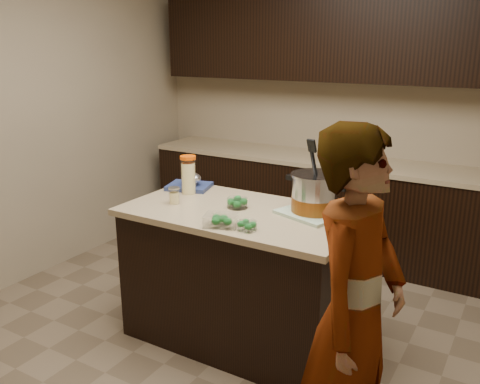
{
  "coord_description": "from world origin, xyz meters",
  "views": [
    {
      "loc": [
        1.53,
        -2.59,
        1.91
      ],
      "look_at": [
        0.0,
        0.0,
        1.02
      ],
      "focal_mm": 38.0,
      "sensor_mm": 36.0,
      "label": 1
    }
  ],
  "objects_px": {
    "stock_pot": "(315,195)",
    "person": "(355,314)",
    "island": "(240,276)",
    "lemonade_pitcher": "(188,176)"
  },
  "relations": [
    {
      "from": "lemonade_pitcher",
      "to": "person",
      "type": "relative_size",
      "value": 0.16
    },
    {
      "from": "lemonade_pitcher",
      "to": "person",
      "type": "bearing_deg",
      "value": -29.8
    },
    {
      "from": "stock_pot",
      "to": "lemonade_pitcher",
      "type": "height_order",
      "value": "stock_pot"
    },
    {
      "from": "island",
      "to": "stock_pot",
      "type": "xyz_separation_m",
      "value": [
        0.43,
        0.17,
        0.57
      ]
    },
    {
      "from": "island",
      "to": "stock_pot",
      "type": "relative_size",
      "value": 3.44
    },
    {
      "from": "stock_pot",
      "to": "person",
      "type": "bearing_deg",
      "value": -46.6
    },
    {
      "from": "island",
      "to": "stock_pot",
      "type": "height_order",
      "value": "stock_pot"
    },
    {
      "from": "island",
      "to": "lemonade_pitcher",
      "type": "relative_size",
      "value": 5.58
    },
    {
      "from": "island",
      "to": "stock_pot",
      "type": "bearing_deg",
      "value": 21.91
    },
    {
      "from": "lemonade_pitcher",
      "to": "island",
      "type": "bearing_deg",
      "value": -15.88
    }
  ]
}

